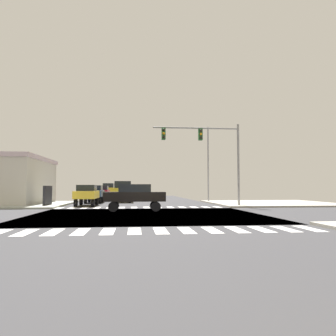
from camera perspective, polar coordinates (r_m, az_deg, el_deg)
ground at (r=19.99m, az=-3.73°, el=-8.23°), size 90.00×90.00×0.05m
sidewalk_corner_ne at (r=34.79m, az=17.48°, el=-5.86°), size 12.00×12.00×0.14m
sidewalk_corner_nw at (r=34.20m, az=-27.02°, el=-5.70°), size 12.00×12.00×0.14m
crosswalk_near at (r=12.73m, az=-3.57°, el=-10.87°), size 13.50×2.00×0.01m
crosswalk_far at (r=27.26m, az=-4.86°, el=-6.87°), size 13.50×2.00×0.01m
traffic_signal_mast at (r=28.34m, az=6.72°, el=4.03°), size 7.51×0.55×7.16m
street_lamp at (r=37.45m, az=6.66°, el=1.88°), size 1.78×0.32×8.58m
sedan_nearside_1 at (r=30.42m, az=-13.97°, el=-4.32°), size 1.80×4.30×1.88m
suv_crossing_1 at (r=55.85m, az=-10.31°, el=-3.62°), size 1.96×4.60×2.34m
sedan_trailing_2 at (r=23.41m, az=-5.83°, el=-4.71°), size 4.30×1.80×1.88m
sedan_middle_3 at (r=36.06m, az=-12.71°, el=-4.18°), size 1.80×4.30×1.88m
pickup_outer_1 at (r=37.39m, az=-7.84°, el=-3.93°), size 2.00×5.10×2.35m
sedan_inner_4 at (r=44.24m, az=-11.46°, el=-4.04°), size 1.80×4.30×1.88m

